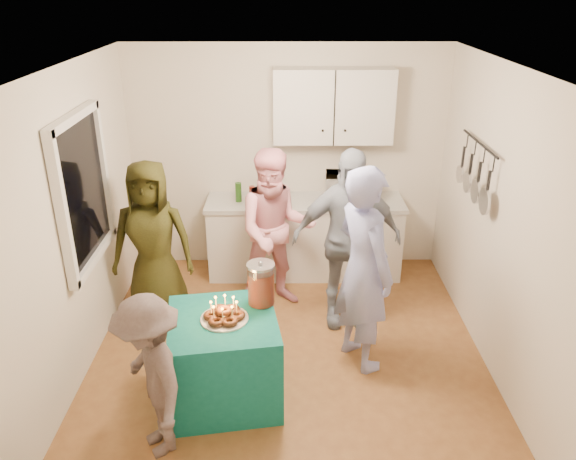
{
  "coord_description": "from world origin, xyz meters",
  "views": [
    {
      "loc": [
        -0.02,
        -4.24,
        3.21
      ],
      "look_at": [
        0.0,
        0.35,
        1.15
      ],
      "focal_mm": 35.0,
      "sensor_mm": 36.0,
      "label": 1
    }
  ],
  "objects_px": {
    "party_table": "(225,358)",
    "woman_back_left": "(153,241)",
    "woman_back_right": "(347,239)",
    "punch_jar": "(261,285)",
    "counter": "(304,239)",
    "man_birthday": "(363,269)",
    "microwave": "(350,188)",
    "woman_back_center": "(276,230)",
    "child_near_left": "(151,377)"
  },
  "relations": [
    {
      "from": "party_table",
      "to": "woman_back_left",
      "type": "xyz_separation_m",
      "value": [
        -0.82,
        1.29,
        0.45
      ]
    },
    {
      "from": "party_table",
      "to": "woman_back_right",
      "type": "height_order",
      "value": "woman_back_right"
    },
    {
      "from": "punch_jar",
      "to": "woman_back_left",
      "type": "height_order",
      "value": "woman_back_left"
    },
    {
      "from": "punch_jar",
      "to": "woman_back_left",
      "type": "distance_m",
      "value": 1.54
    },
    {
      "from": "party_table",
      "to": "punch_jar",
      "type": "xyz_separation_m",
      "value": [
        0.3,
        0.24,
        0.55
      ]
    },
    {
      "from": "counter",
      "to": "man_birthday",
      "type": "distance_m",
      "value": 1.82
    },
    {
      "from": "microwave",
      "to": "party_table",
      "type": "distance_m",
      "value": 2.6
    },
    {
      "from": "woman_back_center",
      "to": "child_near_left",
      "type": "height_order",
      "value": "woman_back_center"
    },
    {
      "from": "counter",
      "to": "punch_jar",
      "type": "bearing_deg",
      "value": -102.25
    },
    {
      "from": "microwave",
      "to": "woman_back_right",
      "type": "height_order",
      "value": "woman_back_right"
    },
    {
      "from": "counter",
      "to": "party_table",
      "type": "xyz_separation_m",
      "value": [
        -0.72,
        -2.19,
        -0.05
      ]
    },
    {
      "from": "microwave",
      "to": "man_birthday",
      "type": "relative_size",
      "value": 0.3
    },
    {
      "from": "party_table",
      "to": "woman_back_left",
      "type": "bearing_deg",
      "value": 122.44
    },
    {
      "from": "microwave",
      "to": "child_near_left",
      "type": "distance_m",
      "value": 3.25
    },
    {
      "from": "microwave",
      "to": "woman_back_left",
      "type": "height_order",
      "value": "woman_back_left"
    },
    {
      "from": "party_table",
      "to": "woman_back_right",
      "type": "relative_size",
      "value": 0.47
    },
    {
      "from": "woman_back_right",
      "to": "punch_jar",
      "type": "bearing_deg",
      "value": -134.03
    },
    {
      "from": "microwave",
      "to": "woman_back_left",
      "type": "bearing_deg",
      "value": -151.91
    },
    {
      "from": "counter",
      "to": "child_near_left",
      "type": "relative_size",
      "value": 1.71
    },
    {
      "from": "party_table",
      "to": "woman_back_left",
      "type": "distance_m",
      "value": 1.59
    },
    {
      "from": "microwave",
      "to": "punch_jar",
      "type": "distance_m",
      "value": 2.17
    },
    {
      "from": "microwave",
      "to": "woman_back_center",
      "type": "distance_m",
      "value": 1.1
    },
    {
      "from": "counter",
      "to": "woman_back_left",
      "type": "bearing_deg",
      "value": -149.72
    },
    {
      "from": "counter",
      "to": "child_near_left",
      "type": "bearing_deg",
      "value": -113.12
    },
    {
      "from": "man_birthday",
      "to": "woman_back_left",
      "type": "height_order",
      "value": "man_birthday"
    },
    {
      "from": "party_table",
      "to": "child_near_left",
      "type": "height_order",
      "value": "child_near_left"
    },
    {
      "from": "punch_jar",
      "to": "man_birthday",
      "type": "xyz_separation_m",
      "value": [
        0.87,
        0.26,
        0.0
      ]
    },
    {
      "from": "child_near_left",
      "to": "punch_jar",
      "type": "bearing_deg",
      "value": 107.3
    },
    {
      "from": "punch_jar",
      "to": "woman_back_right",
      "type": "distance_m",
      "value": 1.22
    },
    {
      "from": "child_near_left",
      "to": "woman_back_left",
      "type": "bearing_deg",
      "value": 161.79
    },
    {
      "from": "punch_jar",
      "to": "woman_back_center",
      "type": "bearing_deg",
      "value": 85.36
    },
    {
      "from": "party_table",
      "to": "man_birthday",
      "type": "distance_m",
      "value": 1.39
    },
    {
      "from": "counter",
      "to": "punch_jar",
      "type": "distance_m",
      "value": 2.06
    },
    {
      "from": "microwave",
      "to": "child_near_left",
      "type": "relative_size",
      "value": 0.43
    },
    {
      "from": "woman_back_right",
      "to": "child_near_left",
      "type": "distance_m",
      "value": 2.33
    },
    {
      "from": "counter",
      "to": "man_birthday",
      "type": "bearing_deg",
      "value": -75.24
    },
    {
      "from": "woman_back_left",
      "to": "counter",
      "type": "bearing_deg",
      "value": 30.06
    },
    {
      "from": "woman_back_left",
      "to": "woman_back_right",
      "type": "height_order",
      "value": "woman_back_right"
    },
    {
      "from": "woman_back_center",
      "to": "woman_back_right",
      "type": "relative_size",
      "value": 0.94
    },
    {
      "from": "man_birthday",
      "to": "child_near_left",
      "type": "height_order",
      "value": "man_birthday"
    },
    {
      "from": "party_table",
      "to": "woman_back_center",
      "type": "distance_m",
      "value": 1.62
    },
    {
      "from": "microwave",
      "to": "man_birthday",
      "type": "bearing_deg",
      "value": -87.66
    },
    {
      "from": "punch_jar",
      "to": "woman_back_center",
      "type": "distance_m",
      "value": 1.26
    },
    {
      "from": "woman_back_left",
      "to": "woman_back_right",
      "type": "xyz_separation_m",
      "value": [
        1.91,
        -0.13,
        0.08
      ]
    },
    {
      "from": "woman_back_center",
      "to": "woman_back_right",
      "type": "distance_m",
      "value": 0.77
    },
    {
      "from": "punch_jar",
      "to": "child_near_left",
      "type": "xyz_separation_m",
      "value": [
        -0.75,
        -0.8,
        -0.29
      ]
    },
    {
      "from": "man_birthday",
      "to": "woman_back_left",
      "type": "distance_m",
      "value": 2.14
    },
    {
      "from": "woman_back_left",
      "to": "woman_back_center",
      "type": "xyz_separation_m",
      "value": [
        1.22,
        0.2,
        0.03
      ]
    },
    {
      "from": "woman_back_left",
      "to": "microwave",
      "type": "bearing_deg",
      "value": 23.52
    },
    {
      "from": "woman_back_left",
      "to": "woman_back_center",
      "type": "height_order",
      "value": "woman_back_center"
    }
  ]
}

